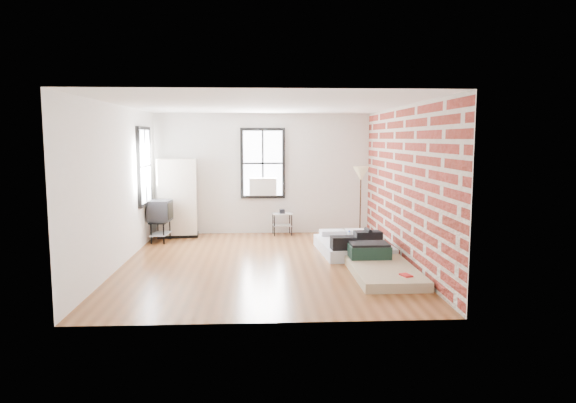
{
  "coord_description": "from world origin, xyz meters",
  "views": [
    {
      "loc": [
        -0.02,
        -9.0,
        2.23
      ],
      "look_at": [
        0.45,
        0.3,
        1.08
      ],
      "focal_mm": 32.0,
      "sensor_mm": 36.0,
      "label": 1
    }
  ],
  "objects": [
    {
      "name": "ground",
      "position": [
        0.0,
        0.0,
        0.0
      ],
      "size": [
        6.0,
        6.0,
        0.0
      ],
      "primitive_type": "plane",
      "color": "brown",
      "rests_on": "ground"
    },
    {
      "name": "mattress_bare",
      "position": [
        1.93,
        -0.8,
        0.12
      ],
      "size": [
        1.01,
        1.91,
        0.41
      ],
      "rotation": [
        0.0,
        0.0,
        0.0
      ],
      "color": "tan",
      "rests_on": "ground"
    },
    {
      "name": "wardrobe",
      "position": [
        -1.94,
        2.65,
        0.88
      ],
      "size": [
        0.93,
        0.59,
        1.77
      ],
      "rotation": [
        0.0,
        0.0,
        0.09
      ],
      "color": "black",
      "rests_on": "ground"
    },
    {
      "name": "tv_stand",
      "position": [
        -2.21,
        2.06,
        0.65
      ],
      "size": [
        0.49,
        0.66,
        0.91
      ],
      "rotation": [
        0.0,
        0.0,
        -0.07
      ],
      "color": "black",
      "rests_on": "ground"
    },
    {
      "name": "side_table",
      "position": [
        0.44,
        2.72,
        0.4
      ],
      "size": [
        0.48,
        0.4,
        0.6
      ],
      "rotation": [
        0.0,
        0.0,
        0.1
      ],
      "color": "black",
      "rests_on": "ground"
    },
    {
      "name": "floor_lamp",
      "position": [
        2.15,
        2.14,
        1.37
      ],
      "size": [
        0.34,
        0.34,
        1.61
      ],
      "color": "black",
      "rests_on": "ground"
    },
    {
      "name": "room_shell",
      "position": [
        0.23,
        0.36,
        1.74
      ],
      "size": [
        5.02,
        6.02,
        2.8
      ],
      "color": "silver",
      "rests_on": "ground"
    },
    {
      "name": "mattress_main",
      "position": [
        1.75,
        0.75,
        0.15
      ],
      "size": [
        1.39,
        1.8,
        0.55
      ],
      "rotation": [
        0.0,
        0.0,
        0.07
      ],
      "color": "white",
      "rests_on": "ground"
    }
  ]
}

